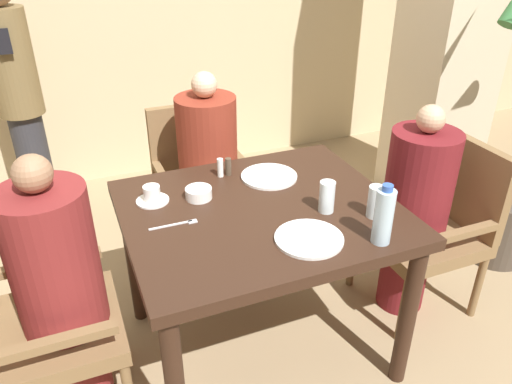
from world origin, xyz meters
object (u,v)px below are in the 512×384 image
plate_main_right (309,239)px  glass_tall_near (375,202)px  standing_host (19,97)px  teacup_with_saucer (152,196)px  glass_tall_mid (327,197)px  plate_main_left (269,176)px  water_bottle (384,216)px  chair_left_side (27,321)px  bowl_small (199,193)px  chair_right_side (435,219)px  diner_in_far_chair (209,173)px  diner_in_left_chair (61,291)px  chair_far_side (202,178)px  diner_in_right_chair (414,211)px

plate_main_right → glass_tall_near: 0.33m
standing_host → teacup_with_saucer: standing_host is taller
standing_host → glass_tall_mid: standing_host is taller
plate_main_left → plate_main_right: (-0.06, -0.52, 0.00)m
water_bottle → glass_tall_near: size_ratio=1.78×
chair_left_side → bowl_small: (0.74, 0.17, 0.31)m
chair_right_side → glass_tall_mid: bearing=-170.1°
glass_tall_near → diner_in_far_chair: bearing=112.3°
plate_main_left → diner_in_left_chair: bearing=-166.1°
chair_left_side → water_bottle: water_bottle is taller
standing_host → bowl_small: standing_host is taller
chair_left_side → plate_main_left: bearing=12.1°
plate_main_left → glass_tall_mid: (0.10, -0.36, 0.06)m
chair_far_side → plate_main_right: size_ratio=3.44×
chair_right_side → bowl_small: chair_right_side is taller
chair_right_side → plate_main_left: bearing=163.8°
standing_host → bowl_small: size_ratio=13.96×
diner_in_left_chair → glass_tall_mid: (1.05, -0.12, 0.25)m
plate_main_right → plate_main_left: bearing=82.9°
chair_left_side → standing_host: size_ratio=0.56×
glass_tall_near → chair_left_side: bearing=170.3°
chair_left_side → glass_tall_near: glass_tall_near is taller
plate_main_right → glass_tall_near: glass_tall_near is taller
diner_in_far_chair → standing_host: (-0.92, 0.94, 0.26)m
standing_host → teacup_with_saucer: 1.54m
diner_in_right_chair → teacup_with_saucer: diner_in_right_chair is taller
diner_in_far_chair → glass_tall_near: (0.40, -0.97, 0.25)m
diner_in_far_chair → chair_right_side: diner_in_far_chair is taller
teacup_with_saucer → water_bottle: size_ratio=0.58×
chair_far_side → water_bottle: 1.37m
chair_left_side → glass_tall_near: (1.35, -0.23, 0.35)m
chair_right_side → plate_main_right: 0.97m
chair_left_side → chair_right_side: same height
chair_left_side → diner_in_far_chair: diner_in_far_chair is taller
chair_far_side → bowl_small: size_ratio=7.85×
teacup_with_saucer → chair_right_side: bearing=-9.2°
diner_in_right_chair → plate_main_left: size_ratio=4.29×
standing_host → plate_main_right: bearing=-63.1°
standing_host → glass_tall_mid: (1.15, -1.80, -0.01)m
diner_in_left_chair → diner_in_right_chair: (1.63, 0.00, -0.02)m
water_bottle → bowl_small: bearing=133.1°
chair_far_side → glass_tall_near: glass_tall_near is taller
diner_in_right_chair → teacup_with_saucer: 1.26m
bowl_small → glass_tall_near: (0.61, -0.41, 0.04)m
diner_in_far_chair → glass_tall_mid: diner_in_far_chair is taller
diner_in_left_chair → diner_in_far_chair: (0.82, 0.74, -0.00)m
teacup_with_saucer → water_bottle: bearing=-40.4°
plate_main_left → glass_tall_mid: size_ratio=1.94×
plate_main_right → chair_far_side: bearing=93.8°
diner_in_far_chair → chair_right_side: (0.96, -0.74, -0.10)m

